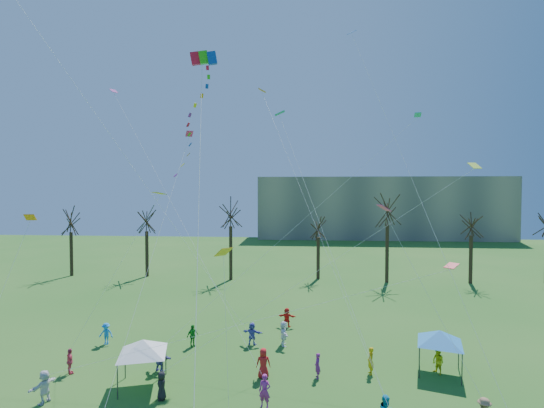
# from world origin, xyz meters

# --- Properties ---
(distant_building) EXTENTS (60.00, 14.00, 15.00)m
(distant_building) POSITION_xyz_m (22.00, 82.00, 7.50)
(distant_building) COLOR gray
(distant_building) RESTS_ON ground
(bare_tree_row) EXTENTS (67.57, 6.93, 11.56)m
(bare_tree_row) POSITION_xyz_m (2.92, 34.96, 7.28)
(bare_tree_row) COLOR black
(bare_tree_row) RESTS_ON ground
(big_box_kite) EXTENTS (2.48, 7.49, 22.02)m
(big_box_kite) POSITION_xyz_m (-3.98, 7.78, 15.70)
(big_box_kite) COLOR red
(big_box_kite) RESTS_ON ground
(canopy_tent_white) EXTENTS (3.62, 3.62, 2.82)m
(canopy_tent_white) POSITION_xyz_m (-7.25, 7.25, 2.39)
(canopy_tent_white) COLOR #3F3F44
(canopy_tent_white) RESTS_ON ground
(canopy_tent_blue) EXTENTS (3.52, 3.52, 2.76)m
(canopy_tent_blue) POSITION_xyz_m (11.01, 10.27, 2.34)
(canopy_tent_blue) COLOR #3F3F44
(canopy_tent_blue) RESTS_ON ground
(festival_crowd) EXTENTS (24.80, 18.50, 1.85)m
(festival_crowd) POSITION_xyz_m (-1.08, 7.88, 0.86)
(festival_crowd) COLOR red
(festival_crowd) RESTS_ON ground
(small_kites_aloft) EXTENTS (29.24, 18.06, 33.78)m
(small_kites_aloft) POSITION_xyz_m (-0.33, 10.56, 13.63)
(small_kites_aloft) COLOR orange
(small_kites_aloft) RESTS_ON ground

